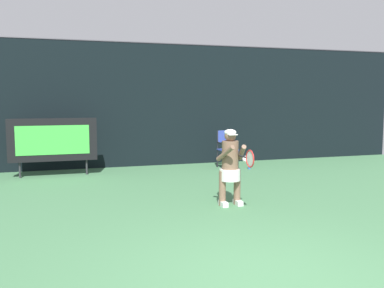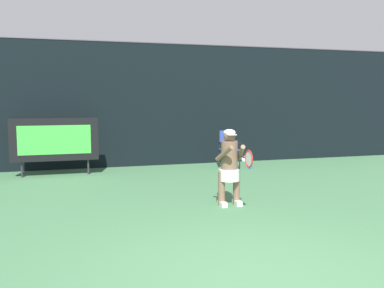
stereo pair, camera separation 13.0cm
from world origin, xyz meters
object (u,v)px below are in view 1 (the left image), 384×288
Objects in this scene: scoreboard at (53,140)px; water_bottle at (249,165)px; tennis_player at (230,164)px; tennis_racket at (249,159)px; umpire_chair at (227,147)px.

water_bottle is at bearing -5.33° from scoreboard.
scoreboard is at bearing 127.46° from tennis_player.
water_bottle is (5.32, -0.50, -0.82)m from scoreboard.
water_bottle is 0.44× the size of tennis_racket.
scoreboard is at bearing 174.67° from water_bottle.
umpire_chair is at bearing 70.53° from tennis_racket.
umpire_chair is 0.84m from water_bottle.
umpire_chair is at bearing 139.80° from water_bottle.
umpire_chair is 0.75× the size of tennis_player.
tennis_racket is (-2.03, -4.29, 0.84)m from water_bottle.
scoreboard is 5.41m from water_bottle.
water_bottle is at bearing 62.95° from tennis_racket.
scoreboard reaches higher than tennis_racket.
umpire_chair is 4.42m from tennis_player.
umpire_chair reaches higher than water_bottle.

